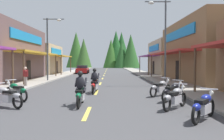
{
  "coord_description": "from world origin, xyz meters",
  "views": [
    {
      "loc": [
        0.88,
        -0.85,
        1.97
      ],
      "look_at": [
        1.14,
        29.22,
        0.91
      ],
      "focal_mm": 37.13,
      "sensor_mm": 36.0,
      "label": 1
    }
  ],
  "objects_px": {
    "streetlamp_right": "(162,31)",
    "motorcycle_parked_left_3": "(16,91)",
    "motorcycle_parked_left_2": "(6,96)",
    "parked_car_curbside": "(83,69)",
    "rider_cruising_trailing": "(95,83)",
    "streetlamp_left": "(50,40)",
    "motorcycle_parked_right_2": "(173,91)",
    "rider_cruising_lead": "(80,91)",
    "pedestrian_by_shop": "(25,75)",
    "motorcycle_parked_right_3": "(160,88)",
    "motorcycle_parked_right_1": "(175,97)",
    "motorcycle_parked_right_0": "(204,106)"
  },
  "relations": [
    {
      "from": "streetlamp_left",
      "to": "motorcycle_parked_left_2",
      "type": "distance_m",
      "value": 13.83
    },
    {
      "from": "streetlamp_right",
      "to": "pedestrian_by_shop",
      "type": "distance_m",
      "value": 11.37
    },
    {
      "from": "motorcycle_parked_left_3",
      "to": "rider_cruising_trailing",
      "type": "distance_m",
      "value": 4.74
    },
    {
      "from": "motorcycle_parked_right_3",
      "to": "pedestrian_by_shop",
      "type": "relative_size",
      "value": 1.0
    },
    {
      "from": "motorcycle_parked_left_3",
      "to": "rider_cruising_lead",
      "type": "relative_size",
      "value": 0.8
    },
    {
      "from": "rider_cruising_lead",
      "to": "pedestrian_by_shop",
      "type": "xyz_separation_m",
      "value": [
        -5.23,
        7.63,
        0.26
      ]
    },
    {
      "from": "streetlamp_left",
      "to": "motorcycle_parked_left_3",
      "type": "bearing_deg",
      "value": -84.21
    },
    {
      "from": "streetlamp_right",
      "to": "rider_cruising_trailing",
      "type": "height_order",
      "value": "streetlamp_right"
    },
    {
      "from": "streetlamp_left",
      "to": "pedestrian_by_shop",
      "type": "height_order",
      "value": "streetlamp_left"
    },
    {
      "from": "streetlamp_right",
      "to": "parked_car_curbside",
      "type": "bearing_deg",
      "value": 113.53
    },
    {
      "from": "rider_cruising_lead",
      "to": "parked_car_curbside",
      "type": "relative_size",
      "value": 0.5
    },
    {
      "from": "streetlamp_left",
      "to": "motorcycle_parked_left_3",
      "type": "distance_m",
      "value": 12.04
    },
    {
      "from": "pedestrian_by_shop",
      "to": "motorcycle_parked_right_2",
      "type": "bearing_deg",
      "value": 88.59
    },
    {
      "from": "motorcycle_parked_left_3",
      "to": "streetlamp_right",
      "type": "bearing_deg",
      "value": -102.61
    },
    {
      "from": "pedestrian_by_shop",
      "to": "rider_cruising_trailing",
      "type": "bearing_deg",
      "value": 91.3
    },
    {
      "from": "motorcycle_parked_right_2",
      "to": "motorcycle_parked_left_2",
      "type": "bearing_deg",
      "value": 144.89
    },
    {
      "from": "motorcycle_parked_right_0",
      "to": "streetlamp_right",
      "type": "bearing_deg",
      "value": 34.76
    },
    {
      "from": "streetlamp_right",
      "to": "motorcycle_parked_right_2",
      "type": "relative_size",
      "value": 4.29
    },
    {
      "from": "parked_car_curbside",
      "to": "rider_cruising_lead",
      "type": "bearing_deg",
      "value": -174.11
    },
    {
      "from": "motorcycle_parked_left_3",
      "to": "parked_car_curbside",
      "type": "bearing_deg",
      "value": -50.84
    },
    {
      "from": "motorcycle_parked_left_3",
      "to": "rider_cruising_trailing",
      "type": "bearing_deg",
      "value": -104.57
    },
    {
      "from": "motorcycle_parked_right_2",
      "to": "rider_cruising_lead",
      "type": "xyz_separation_m",
      "value": [
        -4.46,
        -1.21,
        0.17
      ]
    },
    {
      "from": "rider_cruising_trailing",
      "to": "pedestrian_by_shop",
      "type": "distance_m",
      "value": 6.5
    },
    {
      "from": "pedestrian_by_shop",
      "to": "motorcycle_parked_left_2",
      "type": "bearing_deg",
      "value": 46.72
    },
    {
      "from": "motorcycle_parked_left_2",
      "to": "pedestrian_by_shop",
      "type": "height_order",
      "value": "pedestrian_by_shop"
    },
    {
      "from": "motorcycle_parked_right_0",
      "to": "streetlamp_left",
      "type": "bearing_deg",
      "value": 70.6
    },
    {
      "from": "motorcycle_parked_right_3",
      "to": "motorcycle_parked_left_2",
      "type": "relative_size",
      "value": 0.84
    },
    {
      "from": "streetlamp_right",
      "to": "motorcycle_parked_right_1",
      "type": "relative_size",
      "value": 4.11
    },
    {
      "from": "motorcycle_parked_left_2",
      "to": "parked_car_curbside",
      "type": "height_order",
      "value": "parked_car_curbside"
    },
    {
      "from": "motorcycle_parked_right_1",
      "to": "motorcycle_parked_left_2",
      "type": "xyz_separation_m",
      "value": [
        -7.18,
        0.42,
        0.0
      ]
    },
    {
      "from": "motorcycle_parked_right_2",
      "to": "rider_cruising_lead",
      "type": "distance_m",
      "value": 4.63
    },
    {
      "from": "streetlamp_left",
      "to": "parked_car_curbside",
      "type": "height_order",
      "value": "streetlamp_left"
    },
    {
      "from": "motorcycle_parked_left_2",
      "to": "rider_cruising_lead",
      "type": "distance_m",
      "value": 3.18
    },
    {
      "from": "streetlamp_left",
      "to": "motorcycle_parked_right_2",
      "type": "bearing_deg",
      "value": -52.2
    },
    {
      "from": "motorcycle_parked_right_1",
      "to": "motorcycle_parked_left_3",
      "type": "height_order",
      "value": "same"
    },
    {
      "from": "motorcycle_parked_left_3",
      "to": "parked_car_curbside",
      "type": "height_order",
      "value": "parked_car_curbside"
    },
    {
      "from": "motorcycle_parked_right_0",
      "to": "parked_car_curbside",
      "type": "relative_size",
      "value": 0.39
    },
    {
      "from": "motorcycle_parked_left_2",
      "to": "motorcycle_parked_right_0",
      "type": "bearing_deg",
      "value": -166.1
    },
    {
      "from": "streetlamp_right",
      "to": "parked_car_curbside",
      "type": "xyz_separation_m",
      "value": [
        -8.89,
        20.42,
        -3.76
      ]
    },
    {
      "from": "streetlamp_right",
      "to": "rider_cruising_trailing",
      "type": "xyz_separation_m",
      "value": [
        -5.19,
        -4.26,
        -3.8
      ]
    },
    {
      "from": "streetlamp_left",
      "to": "motorcycle_parked_left_2",
      "type": "relative_size",
      "value": 3.35
    },
    {
      "from": "streetlamp_right",
      "to": "motorcycle_parked_left_3",
      "type": "height_order",
      "value": "streetlamp_right"
    },
    {
      "from": "streetlamp_left",
      "to": "motorcycle_parked_right_3",
      "type": "xyz_separation_m",
      "value": [
        8.86,
        -10.0,
        -3.62
      ]
    },
    {
      "from": "streetlamp_right",
      "to": "motorcycle_parked_right_3",
      "type": "height_order",
      "value": "streetlamp_right"
    },
    {
      "from": "motorcycle_parked_left_2",
      "to": "rider_cruising_trailing",
      "type": "distance_m",
      "value": 5.8
    },
    {
      "from": "motorcycle_parked_right_1",
      "to": "motorcycle_parked_right_2",
      "type": "xyz_separation_m",
      "value": [
        0.44,
        1.95,
        0.0
      ]
    },
    {
      "from": "parked_car_curbside",
      "to": "rider_cruising_trailing",
      "type": "bearing_deg",
      "value": -172.18
    },
    {
      "from": "motorcycle_parked_right_1",
      "to": "motorcycle_parked_right_2",
      "type": "relative_size",
      "value": 1.04
    },
    {
      "from": "motorcycle_parked_right_1",
      "to": "motorcycle_parked_left_2",
      "type": "bearing_deg",
      "value": 127.14
    },
    {
      "from": "rider_cruising_lead",
      "to": "rider_cruising_trailing",
      "type": "xyz_separation_m",
      "value": [
        0.35,
        4.3,
        0.0
      ]
    }
  ]
}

